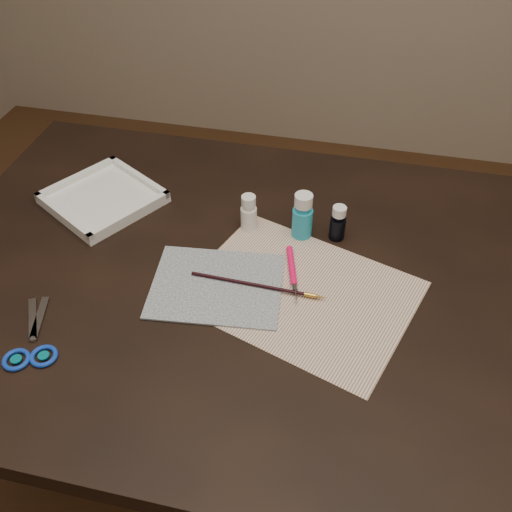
% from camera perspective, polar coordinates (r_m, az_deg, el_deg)
% --- Properties ---
extents(ground, '(3.50, 3.50, 0.02)m').
position_cam_1_polar(ground, '(1.69, 0.00, -20.62)').
color(ground, '#422614').
rests_on(ground, ground).
extents(table, '(1.30, 0.90, 0.75)m').
position_cam_1_polar(table, '(1.36, 0.00, -13.29)').
color(table, black).
rests_on(table, ground).
extents(paper, '(0.47, 0.41, 0.00)m').
position_cam_1_polar(paper, '(1.04, 4.49, -3.67)').
color(paper, silver).
rests_on(paper, table).
extents(canvas, '(0.26, 0.22, 0.00)m').
position_cam_1_polar(canvas, '(1.05, -3.94, -2.96)').
color(canvas, '#152339').
rests_on(canvas, paper).
extents(paint_bottle_white, '(0.03, 0.03, 0.08)m').
position_cam_1_polar(paint_bottle_white, '(1.15, -0.74, 4.35)').
color(paint_bottle_white, white).
rests_on(paint_bottle_white, table).
extents(paint_bottle_cyan, '(0.05, 0.05, 0.10)m').
position_cam_1_polar(paint_bottle_cyan, '(1.13, 4.68, 4.05)').
color(paint_bottle_cyan, '#22A2C6').
rests_on(paint_bottle_cyan, table).
extents(paint_bottle_navy, '(0.03, 0.03, 0.08)m').
position_cam_1_polar(paint_bottle_navy, '(1.14, 8.20, 3.32)').
color(paint_bottle_navy, black).
rests_on(paint_bottle_navy, table).
extents(paintbrush, '(0.26, 0.02, 0.01)m').
position_cam_1_polar(paintbrush, '(1.04, 0.23, -2.95)').
color(paintbrush, black).
rests_on(paintbrush, canvas).
extents(craft_knife, '(0.05, 0.15, 0.01)m').
position_cam_1_polar(craft_knife, '(1.07, 3.71, -1.93)').
color(craft_knife, '#FF0C56').
rests_on(craft_knife, paper).
extents(scissors, '(0.17, 0.20, 0.01)m').
position_cam_1_polar(scissors, '(1.05, -21.69, -7.12)').
color(scissors, silver).
rests_on(scissors, table).
extents(palette_tray, '(0.28, 0.28, 0.02)m').
position_cam_1_polar(palette_tray, '(1.28, -15.06, 5.67)').
color(palette_tray, white).
rests_on(palette_tray, table).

